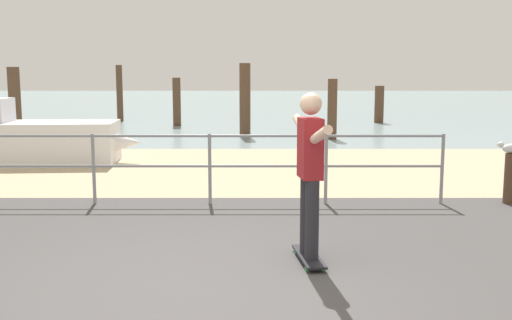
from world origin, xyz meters
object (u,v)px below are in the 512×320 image
(skateboarder, at_px, (309,165))
(seagull, at_px, (510,148))
(bollard_short, at_px, (510,179))
(sailboat, at_px, (17,140))
(skateboard, at_px, (308,257))

(skateboarder, relative_size, seagull, 3.40)
(bollard_short, bearing_deg, sailboat, 155.80)
(sailboat, xyz_separation_m, seagull, (8.74, -3.94, 0.32))
(sailboat, relative_size, seagull, 11.33)
(seagull, bearing_deg, skateboard, -139.17)
(bollard_short, xyz_separation_m, seagull, (-0.02, -0.00, 0.46))
(seagull, bearing_deg, skateboarder, -139.17)
(skateboard, height_order, bollard_short, bollard_short)
(skateboard, relative_size, seagull, 1.69)
(bollard_short, bearing_deg, seagull, -167.88)
(sailboat, bearing_deg, skateboarder, -50.21)
(skateboarder, bearing_deg, seagull, 40.83)
(skateboarder, distance_m, bollard_short, 4.26)
(seagull, bearing_deg, sailboat, 155.74)
(sailboat, bearing_deg, bollard_short, -24.20)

